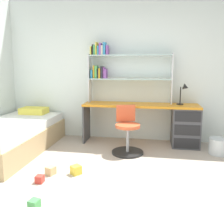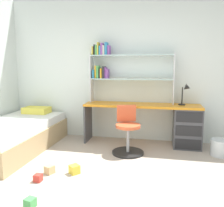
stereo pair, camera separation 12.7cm
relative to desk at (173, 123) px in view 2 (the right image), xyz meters
name	(u,v)px [view 2 (the right image)]	position (x,y,z in m)	size (l,w,h in m)	color
ground_plane	(107,205)	(-0.74, -2.04, -0.43)	(5.96, 5.64, 0.02)	#B2A393
room_shell	(48,69)	(-1.96, -0.84, 0.95)	(5.96, 5.64, 2.75)	silver
desk	(173,123)	(0.00, 0.00, 0.00)	(2.08, 0.50, 0.74)	orange
bookshelf_hutch	(118,67)	(-1.03, 0.13, 0.99)	(1.55, 0.22, 1.12)	silver
desk_lamp	(186,91)	(0.20, 0.01, 0.57)	(0.20, 0.16, 0.38)	black
swivel_chair	(128,135)	(-0.74, -0.52, -0.12)	(0.52, 0.52, 0.78)	black
bed_platform	(14,136)	(-2.66, -0.76, -0.18)	(1.08, 2.07, 0.61)	tan
waste_bin	(220,148)	(0.73, -0.35, -0.29)	(0.30, 0.30, 0.26)	silver
toy_block_yellow_0	(74,169)	(-1.32, -1.44, -0.37)	(0.12, 0.12, 0.12)	gold
toy_block_red_1	(38,178)	(-1.69, -1.74, -0.38)	(0.09, 0.09, 0.09)	red
toy_block_green_2	(30,203)	(-1.49, -2.26, -0.38)	(0.10, 0.10, 0.10)	#479E51
toy_block_natural_3	(50,170)	(-1.65, -1.51, -0.37)	(0.11, 0.11, 0.11)	tan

